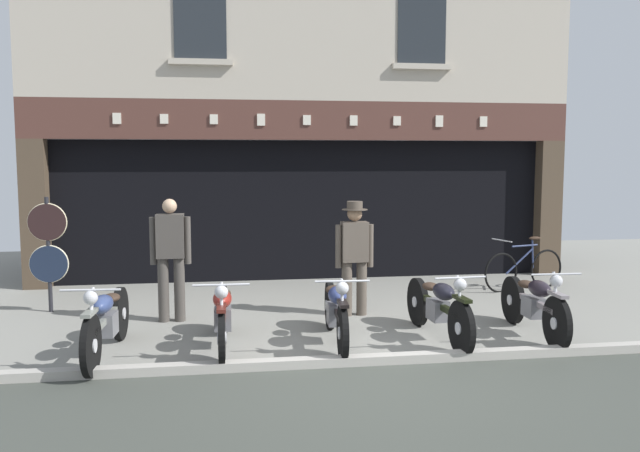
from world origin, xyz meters
name	(u,v)px	position (x,y,z in m)	size (l,w,h in m)	color
ground	(390,403)	(0.00, -0.98, -0.04)	(21.95, 22.00, 0.18)	gray
shop_facade	(295,186)	(0.00, 7.02, 1.68)	(10.25, 4.42, 6.14)	black
motorcycle_left	(106,320)	(-2.88, 0.79, 0.43)	(0.62, 2.11, 0.92)	black
motorcycle_center_left	(223,314)	(-1.56, 0.93, 0.42)	(0.62, 2.05, 0.92)	black
motorcycle_center	(336,310)	(-0.19, 0.94, 0.42)	(0.62, 2.05, 0.92)	black
motorcycle_center_right	(439,306)	(1.11, 0.92, 0.43)	(0.62, 2.09, 0.92)	black
motorcycle_right	(534,303)	(2.38, 0.90, 0.43)	(0.62, 1.96, 0.93)	black
salesman_left	(171,254)	(-2.26, 2.39, 0.95)	(0.56, 0.24, 1.72)	#47423D
shopkeeper_center	(354,252)	(0.33, 2.36, 0.93)	(0.56, 0.37, 1.66)	brown
tyre_sign_pole	(48,245)	(-4.09, 3.23, 1.01)	(0.57, 0.06, 1.71)	#232328
advert_board_near	(416,180)	(2.16, 5.40, 1.86)	(0.84, 0.03, 1.00)	silver
leaning_bicycle	(524,268)	(3.62, 3.75, 0.37)	(1.64, 0.63, 0.94)	black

